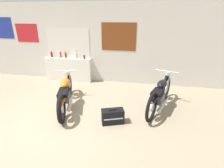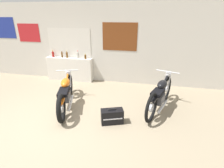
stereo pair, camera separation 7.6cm
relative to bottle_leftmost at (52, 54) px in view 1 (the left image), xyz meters
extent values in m
plane|color=gray|center=(1.36, -2.93, -0.98)|extent=(24.00, 24.00, 0.00)
cube|color=beige|center=(1.36, 0.15, 0.42)|extent=(10.00, 0.06, 2.80)
cube|color=silver|center=(0.65, 0.11, 0.43)|extent=(1.59, 0.01, 0.98)
cube|color=beige|center=(0.65, 0.11, 0.43)|extent=(1.65, 0.01, 1.04)
cube|color=brown|center=(2.55, 0.11, 0.68)|extent=(1.21, 0.01, 0.94)
cube|color=#B21E23|center=(-0.97, 0.11, 0.74)|extent=(0.89, 0.01, 0.67)
cube|color=navy|center=(-2.10, 0.11, 0.91)|extent=(1.08, 0.01, 0.78)
cube|color=silver|center=(0.65, -0.03, -0.55)|extent=(1.77, 0.28, 0.87)
cylinder|color=maroon|center=(0.00, 0.00, -0.02)|extent=(0.08, 0.08, 0.18)
cone|color=maroon|center=(0.00, 0.00, 0.09)|extent=(0.07, 0.07, 0.05)
cylinder|color=gold|center=(0.00, 0.00, 0.13)|extent=(0.03, 0.03, 0.02)
cylinder|color=#5B3814|center=(0.38, -0.01, -0.01)|extent=(0.06, 0.06, 0.19)
cone|color=#5B3814|center=(0.38, -0.01, 0.11)|extent=(0.05, 0.05, 0.05)
cylinder|color=silver|center=(0.38, -0.01, 0.15)|extent=(0.02, 0.02, 0.02)
cylinder|color=#5B3814|center=(0.59, -0.03, -0.02)|extent=(0.07, 0.07, 0.19)
cone|color=#5B3814|center=(0.59, -0.03, 0.11)|extent=(0.06, 0.06, 0.05)
cylinder|color=gold|center=(0.59, -0.03, 0.14)|extent=(0.03, 0.03, 0.02)
cylinder|color=#B7B2A8|center=(1.02, -0.02, -0.01)|extent=(0.09, 0.09, 0.20)
cone|color=#B7B2A8|center=(1.02, -0.02, 0.12)|extent=(0.07, 0.07, 0.06)
cylinder|color=red|center=(1.02, -0.02, 0.16)|extent=(0.03, 0.03, 0.02)
cylinder|color=#5B3814|center=(1.32, -0.07, -0.04)|extent=(0.07, 0.07, 0.14)
cone|color=#5B3814|center=(1.32, -0.07, 0.04)|extent=(0.06, 0.06, 0.04)
cylinder|color=gold|center=(1.32, -0.07, 0.07)|extent=(0.03, 0.03, 0.02)
torus|color=black|center=(1.21, -1.29, -0.63)|extent=(0.31, 0.70, 0.70)
cylinder|color=silver|center=(1.21, -1.29, -0.63)|extent=(0.13, 0.20, 0.19)
torus|color=black|center=(1.67, -2.74, -0.63)|extent=(0.31, 0.70, 0.70)
cylinder|color=silver|center=(1.67, -2.74, -0.63)|extent=(0.13, 0.20, 0.19)
cube|color=#4C4C51|center=(1.46, -2.09, -0.65)|extent=(0.34, 0.47, 0.21)
cylinder|color=orange|center=(1.46, -2.09, -0.45)|extent=(0.47, 1.33, 0.43)
ellipsoid|color=orange|center=(1.40, -1.90, -0.33)|extent=(0.38, 0.56, 0.22)
cube|color=black|center=(1.53, -2.30, -0.41)|extent=(0.38, 0.56, 0.08)
cube|color=orange|center=(1.64, -2.65, -0.47)|extent=(0.22, 0.33, 0.04)
cylinder|color=silver|center=(1.17, -1.39, -0.38)|extent=(0.09, 0.18, 0.49)
cylinder|color=silver|center=(1.29, -1.35, -0.38)|extent=(0.09, 0.18, 0.49)
cylinder|color=silver|center=(1.25, -1.44, -0.13)|extent=(0.62, 0.22, 0.03)
sphere|color=silver|center=(1.24, -1.38, -0.23)|extent=(0.13, 0.13, 0.13)
cylinder|color=silver|center=(1.63, -2.15, -0.79)|extent=(0.31, 0.81, 0.06)
torus|color=black|center=(4.17, -1.05, -0.62)|extent=(0.31, 0.72, 0.73)
cylinder|color=silver|center=(4.17, -1.05, -0.62)|extent=(0.12, 0.22, 0.21)
torus|color=black|center=(3.73, -2.29, -0.62)|extent=(0.31, 0.72, 0.73)
cylinder|color=silver|center=(3.73, -2.29, -0.62)|extent=(0.12, 0.22, 0.21)
cube|color=#4C4C51|center=(3.93, -1.73, -0.64)|extent=(0.33, 0.42, 0.23)
cylinder|color=black|center=(3.93, -1.73, -0.41)|extent=(0.45, 1.15, 0.47)
ellipsoid|color=black|center=(3.98, -1.57, -0.30)|extent=(0.37, 0.50, 0.22)
cube|color=black|center=(3.86, -1.92, -0.38)|extent=(0.37, 0.50, 0.08)
cube|color=black|center=(3.76, -2.21, -0.44)|extent=(0.22, 0.29, 0.04)
cylinder|color=silver|center=(4.09, -1.09, -0.34)|extent=(0.09, 0.17, 0.55)
cylinder|color=silver|center=(4.20, -1.13, -0.34)|extent=(0.09, 0.17, 0.55)
cylinder|color=silver|center=(4.12, -1.17, -0.06)|extent=(0.61, 0.24, 0.03)
sphere|color=silver|center=(4.14, -1.12, -0.16)|extent=(0.13, 0.13, 0.13)
cylinder|color=silver|center=(4.03, -1.86, -0.78)|extent=(0.30, 0.70, 0.06)
cube|color=black|center=(2.85, -2.55, -0.81)|extent=(0.57, 0.40, 0.34)
cube|color=silver|center=(2.89, -2.66, -0.81)|extent=(0.42, 0.16, 0.02)
cube|color=black|center=(2.85, -2.55, -0.62)|extent=(0.18, 0.09, 0.02)
camera|label=1|loc=(3.50, -6.00, 1.42)|focal=28.00mm
camera|label=2|loc=(3.58, -5.98, 1.42)|focal=28.00mm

